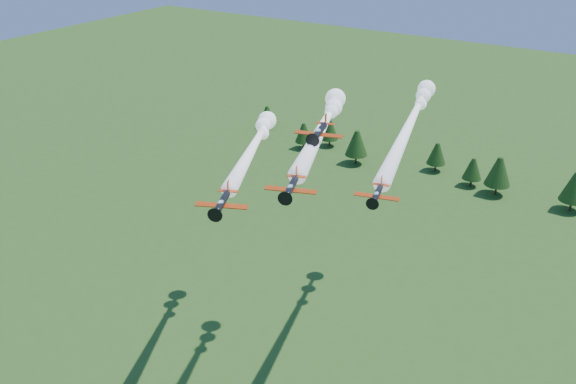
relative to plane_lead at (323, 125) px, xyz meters
The scene contains 5 objects.
plane_lead is the anchor object (origin of this frame).
plane_left 17.42m from the plane_lead, behind, with size 20.77×40.38×3.70m.
plane_right 20.84m from the plane_lead, 68.35° to the left, with size 18.05×56.38×3.70m.
plane_slot 8.21m from the plane_lead, 65.16° to the right, with size 7.44×8.23×2.60m.
treeline 103.01m from the plane_lead, 82.28° to the left, with size 171.73×19.02×11.95m.
Camera 1 is at (43.23, -71.05, 82.39)m, focal length 40.00 mm.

